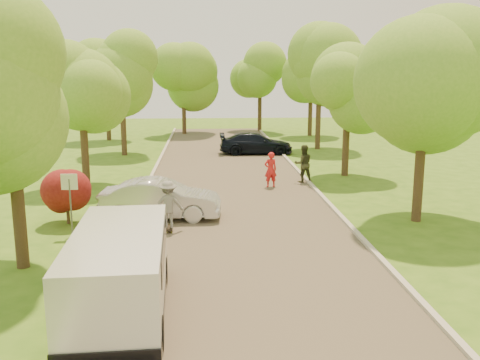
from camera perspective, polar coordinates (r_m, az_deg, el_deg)
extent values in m
plane|color=#3A6818|center=(15.22, 0.93, -10.03)|extent=(100.00, 100.00, 0.00)
cube|color=#4C4438|center=(22.83, -0.72, -2.60)|extent=(8.00, 60.00, 0.01)
cube|color=#B2AD9E|center=(22.97, -10.87, -2.59)|extent=(0.18, 60.00, 0.12)
cube|color=#B2AD9E|center=(23.38, 9.25, -2.27)|extent=(0.18, 60.00, 0.12)
cylinder|color=#59595E|center=(19.24, -17.59, -2.81)|extent=(0.06, 0.06, 2.00)
cube|color=white|center=(19.05, -17.76, -0.19)|extent=(0.55, 0.04, 0.55)
cylinder|color=#382619|center=(20.93, -17.86, -3.52)|extent=(0.12, 0.12, 0.70)
sphere|color=#590F0F|center=(20.75, -17.99, -1.52)|extent=(1.70, 1.70, 1.70)
cylinder|color=#382619|center=(16.46, -22.57, -2.69)|extent=(0.36, 0.36, 3.60)
sphere|color=#5F9A2A|center=(16.02, -23.46, 8.40)|extent=(4.60, 4.60, 4.60)
sphere|color=#5F9A2A|center=(15.79, -21.26, 11.05)|extent=(3.45, 3.45, 3.45)
cylinder|color=#382619|center=(27.04, -16.20, 2.57)|extent=(0.36, 0.36, 3.15)
sphere|color=#5F9A2A|center=(26.77, -16.54, 8.57)|extent=(4.20, 4.20, 4.20)
sphere|color=#5F9A2A|center=(26.62, -15.28, 9.99)|extent=(3.15, 3.15, 3.15)
cylinder|color=#382619|center=(36.69, -12.33, 5.57)|extent=(0.36, 0.36, 3.83)
sphere|color=#5F9A2A|center=(36.51, -12.56, 10.81)|extent=(4.80, 4.80, 4.80)
sphere|color=#5F9A2A|center=(36.41, -11.47, 11.99)|extent=(3.60, 3.60, 3.60)
cylinder|color=#382619|center=(21.03, 18.57, 0.87)|extent=(0.36, 0.36, 3.83)
sphere|color=#5F9A2A|center=(20.70, 19.19, 10.19)|extent=(5.00, 5.00, 5.00)
sphere|color=#5F9A2A|center=(21.00, 21.26, 12.11)|extent=(3.75, 3.75, 3.75)
cylinder|color=#382619|center=(29.37, 11.22, 3.72)|extent=(0.36, 0.36, 3.38)
sphere|color=#5F9A2A|center=(29.12, 11.45, 9.59)|extent=(4.40, 4.40, 4.40)
sphere|color=#5F9A2A|center=(29.28, 12.78, 10.84)|extent=(3.30, 3.30, 3.30)
cylinder|color=#382619|center=(39.13, 8.33, 6.24)|extent=(0.36, 0.36, 4.05)
sphere|color=#5F9A2A|center=(38.97, 8.49, 11.50)|extent=(5.20, 5.20, 5.20)
sphere|color=#5F9A2A|center=(39.15, 9.67, 12.60)|extent=(3.90, 3.90, 3.90)
cylinder|color=#382619|center=(44.95, -13.89, 6.42)|extent=(0.36, 0.36, 3.60)
sphere|color=#5F9A2A|center=(44.79, -14.10, 10.63)|extent=(5.00, 5.00, 5.00)
sphere|color=#5F9A2A|center=(44.66, -13.18, 11.63)|extent=(3.75, 3.75, 3.75)
cylinder|color=#382619|center=(47.15, 7.50, 7.03)|extent=(0.36, 0.36, 3.83)
sphere|color=#5F9A2A|center=(47.01, 7.61, 11.18)|extent=(5.00, 5.00, 5.00)
sphere|color=#5F9A2A|center=(47.16, 8.55, 12.06)|extent=(3.75, 3.75, 3.75)
cylinder|color=#382619|center=(48.29, -5.99, 6.90)|extent=(0.36, 0.36, 3.38)
sphere|color=#5F9A2A|center=(48.14, -6.07, 10.61)|extent=(4.80, 4.80, 4.80)
sphere|color=#5F9A2A|center=(48.11, -5.21, 11.49)|extent=(3.60, 3.60, 3.60)
cylinder|color=#382619|center=(50.51, 2.12, 7.29)|extent=(0.36, 0.36, 3.60)
sphere|color=#5F9A2A|center=(50.37, 2.14, 11.04)|extent=(5.00, 5.00, 5.00)
sphere|color=#5F9A2A|center=(50.45, 3.02, 11.88)|extent=(3.75, 3.75, 3.75)
cube|color=silver|center=(12.83, -12.78, -9.39)|extent=(2.29, 5.27, 1.78)
cube|color=black|center=(13.11, -12.63, -12.48)|extent=(2.31, 5.38, 0.32)
cube|color=black|center=(12.93, -12.74, -7.17)|extent=(2.25, 3.76, 0.59)
cylinder|color=black|center=(11.71, -18.20, -15.71)|extent=(0.29, 0.72, 0.71)
cylinder|color=black|center=(11.47, -8.83, -15.82)|extent=(0.29, 0.72, 0.71)
cylinder|color=black|center=(14.81, -15.51, -9.62)|extent=(0.29, 0.72, 0.71)
cylinder|color=black|center=(14.63, -8.29, -9.58)|extent=(0.29, 0.72, 0.71)
imported|color=silver|center=(20.76, -8.47, -2.03)|extent=(4.71, 1.94, 1.52)
imported|color=black|center=(36.53, 1.71, 3.92)|extent=(5.00, 2.10, 1.44)
cube|color=black|center=(19.30, -7.59, -5.08)|extent=(0.33, 0.89, 0.02)
cylinder|color=#BFCC4C|center=(19.61, -7.39, -4.98)|extent=(0.04, 0.07, 0.07)
cylinder|color=#BFCC4C|center=(19.61, -7.84, -4.99)|extent=(0.04, 0.07, 0.07)
cylinder|color=#BFCC4C|center=(19.02, -7.32, -5.51)|extent=(0.04, 0.07, 0.07)
cylinder|color=#BFCC4C|center=(19.02, -7.79, -5.53)|extent=(0.04, 0.07, 0.07)
imported|color=gray|center=(19.07, -7.66, -2.60)|extent=(1.16, 0.74, 1.70)
imported|color=red|center=(26.04, 3.28, 1.10)|extent=(0.71, 0.55, 1.74)
imported|color=#31341F|center=(27.31, 6.77, 1.73)|extent=(0.99, 0.80, 1.92)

